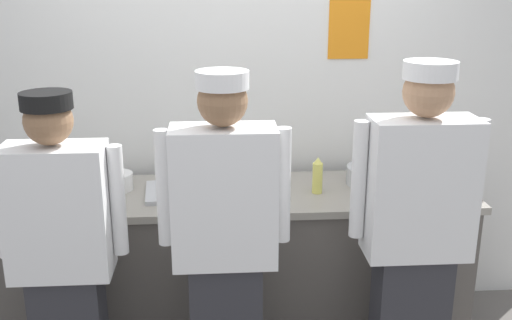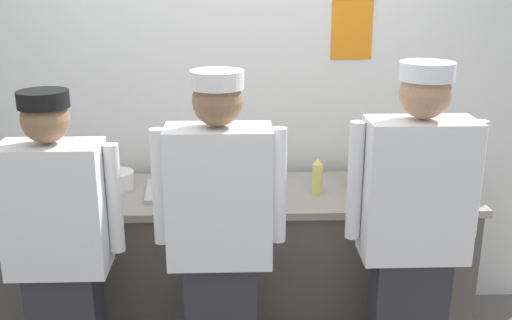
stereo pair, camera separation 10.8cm
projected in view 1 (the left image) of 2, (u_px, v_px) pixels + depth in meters
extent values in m
cube|color=white|center=(235.00, 96.00, 3.65)|extent=(4.12, 0.10, 2.76)
cube|color=orange|center=(349.00, 27.00, 3.51)|extent=(0.24, 0.01, 0.38)
cube|color=#56514C|center=(239.00, 269.00, 3.49)|extent=(2.57, 0.61, 0.89)
cube|color=gray|center=(239.00, 195.00, 3.35)|extent=(2.62, 0.67, 0.04)
cube|color=white|center=(58.00, 212.00, 2.66)|extent=(0.45, 0.24, 0.61)
cylinder|color=white|center=(0.00, 203.00, 2.67)|extent=(0.07, 0.07, 0.52)
cylinder|color=white|center=(118.00, 201.00, 2.71)|extent=(0.07, 0.07, 0.52)
sphere|color=#8C6647|center=(48.00, 121.00, 2.54)|extent=(0.21, 0.21, 0.21)
cylinder|color=black|center=(46.00, 101.00, 2.51)|extent=(0.22, 0.22, 0.07)
cube|color=white|center=(224.00, 197.00, 2.69)|extent=(0.47, 0.24, 0.64)
cylinder|color=white|center=(164.00, 188.00, 2.70)|extent=(0.07, 0.07, 0.55)
cylinder|color=white|center=(283.00, 185.00, 2.73)|extent=(0.07, 0.07, 0.55)
sphere|color=#8C6647|center=(222.00, 101.00, 2.56)|extent=(0.22, 0.22, 0.22)
cylinder|color=white|center=(222.00, 80.00, 2.53)|extent=(0.23, 0.23, 0.08)
cube|color=white|center=(420.00, 188.00, 2.73)|extent=(0.48, 0.24, 0.66)
cylinder|color=white|center=(359.00, 180.00, 2.74)|extent=(0.07, 0.07, 0.56)
cylinder|color=white|center=(476.00, 177.00, 2.77)|extent=(0.07, 0.07, 0.56)
sphere|color=tan|center=(429.00, 92.00, 2.59)|extent=(0.22, 0.22, 0.22)
cylinder|color=white|center=(430.00, 70.00, 2.56)|extent=(0.24, 0.24, 0.08)
cylinder|color=white|center=(254.00, 193.00, 3.31)|extent=(0.20, 0.20, 0.01)
cylinder|color=white|center=(254.00, 191.00, 3.31)|extent=(0.20, 0.20, 0.01)
cylinder|color=white|center=(254.00, 189.00, 3.30)|extent=(0.20, 0.20, 0.01)
cylinder|color=white|center=(254.00, 187.00, 3.30)|extent=(0.20, 0.20, 0.01)
cylinder|color=white|center=(254.00, 185.00, 3.30)|extent=(0.20, 0.20, 0.01)
cylinder|color=white|center=(254.00, 182.00, 3.29)|extent=(0.20, 0.20, 0.01)
cylinder|color=white|center=(116.00, 189.00, 3.37)|extent=(0.20, 0.20, 0.01)
cylinder|color=white|center=(116.00, 187.00, 3.37)|extent=(0.20, 0.20, 0.01)
cylinder|color=white|center=(116.00, 185.00, 3.37)|extent=(0.20, 0.20, 0.01)
cylinder|color=white|center=(116.00, 183.00, 3.36)|extent=(0.20, 0.20, 0.01)
cylinder|color=white|center=(115.00, 181.00, 3.36)|extent=(0.20, 0.20, 0.01)
cylinder|color=white|center=(115.00, 179.00, 3.36)|extent=(0.20, 0.20, 0.01)
cylinder|color=white|center=(115.00, 177.00, 3.35)|extent=(0.20, 0.20, 0.01)
cylinder|color=white|center=(115.00, 174.00, 3.35)|extent=(0.20, 0.20, 0.01)
cylinder|color=#B7BABF|center=(375.00, 176.00, 3.45)|extent=(0.33, 0.33, 0.10)
cube|color=#B7BABF|center=(186.00, 191.00, 3.32)|extent=(0.47, 0.38, 0.02)
cylinder|color=red|center=(438.00, 177.00, 3.37)|extent=(0.05, 0.05, 0.14)
cone|color=red|center=(439.00, 162.00, 3.34)|extent=(0.05, 0.05, 0.04)
cylinder|color=#E5E066|center=(317.00, 178.00, 3.30)|extent=(0.06, 0.06, 0.17)
cone|color=#E5E066|center=(318.00, 160.00, 3.27)|extent=(0.05, 0.05, 0.04)
cylinder|color=white|center=(37.00, 198.00, 3.19)|extent=(0.09, 0.09, 0.04)
cylinder|color=gold|center=(37.00, 196.00, 3.19)|extent=(0.07, 0.07, 0.01)
cylinder|color=white|center=(268.00, 181.00, 3.46)|extent=(0.11, 0.11, 0.04)
cylinder|color=#5B932D|center=(268.00, 179.00, 3.45)|extent=(0.09, 0.09, 0.01)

